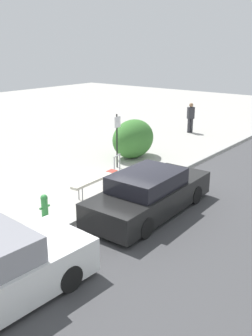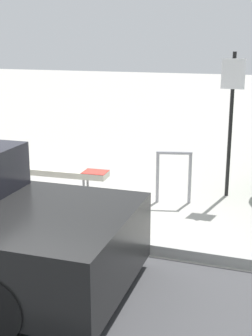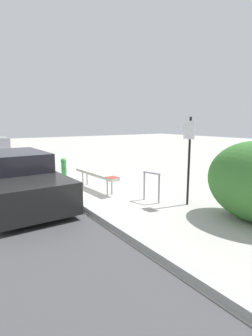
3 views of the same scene
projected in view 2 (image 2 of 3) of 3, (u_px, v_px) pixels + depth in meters
ground_plane at (9, 230)px, 6.30m from camera, size 60.00×60.00×0.00m
curb at (9, 225)px, 6.28m from camera, size 60.00×0.20×0.13m
bench at (39, 171)px, 7.25m from camera, size 2.26×0.42×0.57m
bike_rack at (174, 172)px, 7.23m from camera, size 0.55×0.19×0.83m
sign_post at (231, 112)px, 7.31m from camera, size 0.36×0.08×2.30m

